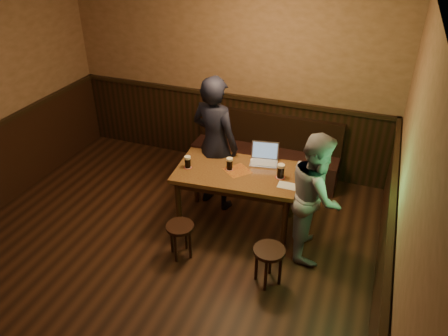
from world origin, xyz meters
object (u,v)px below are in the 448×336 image
pint_left (188,162)px  bench (265,157)px  pint_right (281,171)px  stool_left (180,231)px  laptop (264,157)px  stool_right (269,256)px  pint_mid (230,164)px  person_suit (215,144)px  pub_table (237,178)px  person_grey (315,196)px

pint_left → bench: bearing=67.4°
pint_left → pint_right: pint_right is taller
stool_left → laptop: (0.65, 1.14, 0.51)m
stool_right → pint_mid: bearing=131.5°
bench → laptop: 1.14m
pint_left → pint_right: bearing=8.8°
bench → laptop: bearing=-75.9°
bench → stool_left: 2.15m
pint_mid → laptop: 0.48m
stool_right → laptop: bearing=109.4°
pint_left → person_suit: person_suit is taller
pub_table → person_grey: size_ratio=1.02×
stool_right → pub_table: bearing=127.4°
stool_right → pint_mid: pint_mid is taller
person_suit → pint_right: bearing=176.4°
stool_left → pint_mid: 1.01m
pint_left → pint_right: size_ratio=0.88×
stool_right → laptop: size_ratio=1.22×
stool_right → person_grey: person_grey is taller
pint_right → laptop: 0.41m
pint_left → pint_mid: size_ratio=0.99×
pint_right → person_suit: 1.01m
stool_left → pint_mid: (0.31, 0.81, 0.53)m
person_suit → pub_table: bearing=155.6°
pint_right → stool_left: bearing=-138.1°
pub_table → stool_right: size_ratio=3.38×
pint_left → pint_mid: bearing=15.6°
bench → pint_left: pint_left is taller
person_suit → person_grey: size_ratio=1.20×
bench → pub_table: 1.35m
pub_table → stool_left: (-0.41, -0.81, -0.34)m
bench → stool_left: (-0.41, -2.11, 0.04)m
bench → stool_left: bearing=-101.0°
pint_left → laptop: size_ratio=0.41×
pub_table → pint_left: bearing=-172.0°
stool_right → laptop: (-0.42, 1.20, 0.49)m
pint_right → stool_right: bearing=-81.5°
pint_left → person_suit: bearing=70.4°
stool_left → person_grey: bearing=25.1°
pint_mid → person_grey: bearing=-8.0°
bench → pint_mid: pint_mid is taller
pub_table → pint_right: 0.57m
pint_mid → person_suit: bearing=133.7°
stool_left → pint_left: bearing=105.7°
pub_table → pint_left: size_ratio=9.92×
pint_mid → person_grey: person_grey is taller
pint_left → person_suit: 0.51m
laptop → person_grey: 0.89m
stool_left → stool_right: 1.08m
bench → laptop: (0.24, -0.97, 0.55)m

